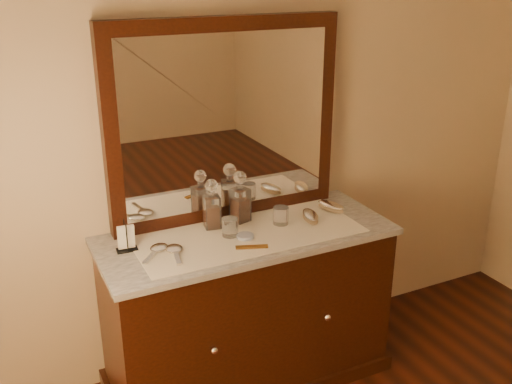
# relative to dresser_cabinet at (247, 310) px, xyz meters

# --- Properties ---
(dresser_cabinet) EXTENTS (1.40, 0.55, 0.82)m
(dresser_cabinet) POSITION_rel_dresser_cabinet_xyz_m (0.00, 0.00, 0.00)
(dresser_cabinet) COLOR black
(dresser_cabinet) RESTS_ON floor
(dresser_plinth) EXTENTS (1.46, 0.59, 0.08)m
(dresser_plinth) POSITION_rel_dresser_cabinet_xyz_m (0.00, 0.00, -0.37)
(dresser_plinth) COLOR black
(dresser_plinth) RESTS_ON floor
(knob_left) EXTENTS (0.04, 0.04, 0.04)m
(knob_left) POSITION_rel_dresser_cabinet_xyz_m (-0.30, -0.28, 0.04)
(knob_left) COLOR silver
(knob_left) RESTS_ON dresser_cabinet
(knob_right) EXTENTS (0.04, 0.04, 0.04)m
(knob_right) POSITION_rel_dresser_cabinet_xyz_m (0.30, -0.28, 0.04)
(knob_right) COLOR silver
(knob_right) RESTS_ON dresser_cabinet
(marble_top) EXTENTS (1.44, 0.59, 0.03)m
(marble_top) POSITION_rel_dresser_cabinet_xyz_m (0.00, 0.00, 0.42)
(marble_top) COLOR silver
(marble_top) RESTS_ON dresser_cabinet
(mirror_frame) EXTENTS (1.20, 0.08, 1.00)m
(mirror_frame) POSITION_rel_dresser_cabinet_xyz_m (0.00, 0.25, 0.94)
(mirror_frame) COLOR black
(mirror_frame) RESTS_ON marble_top
(mirror_glass) EXTENTS (1.06, 0.01, 0.86)m
(mirror_glass) POSITION_rel_dresser_cabinet_xyz_m (0.00, 0.21, 0.94)
(mirror_glass) COLOR white
(mirror_glass) RESTS_ON marble_top
(lace_runner) EXTENTS (1.10, 0.45, 0.00)m
(lace_runner) POSITION_rel_dresser_cabinet_xyz_m (0.00, -0.02, 0.44)
(lace_runner) COLOR silver
(lace_runner) RESTS_ON marble_top
(pin_dish) EXTENTS (0.10, 0.10, 0.01)m
(pin_dish) POSITION_rel_dresser_cabinet_xyz_m (-0.03, -0.05, 0.45)
(pin_dish) COLOR white
(pin_dish) RESTS_ON lace_runner
(comb) EXTENTS (0.15, 0.08, 0.01)m
(comb) POSITION_rel_dresser_cabinet_xyz_m (-0.05, -0.16, 0.45)
(comb) COLOR brown
(comb) RESTS_ON lace_runner
(napkin_rack) EXTENTS (0.10, 0.06, 0.14)m
(napkin_rack) POSITION_rel_dresser_cabinet_xyz_m (-0.57, 0.08, 0.50)
(napkin_rack) COLOR black
(napkin_rack) RESTS_ON marble_top
(decanter_left) EXTENTS (0.09, 0.09, 0.25)m
(decanter_left) POSITION_rel_dresser_cabinet_xyz_m (-0.13, 0.13, 0.54)
(decanter_left) COLOR #964015
(decanter_left) RESTS_ON lace_runner
(decanter_right) EXTENTS (0.10, 0.10, 0.27)m
(decanter_right) POSITION_rel_dresser_cabinet_xyz_m (0.03, 0.14, 0.55)
(decanter_right) COLOR #964015
(decanter_right) RESTS_ON lace_runner
(brush_near) EXTENTS (0.11, 0.17, 0.04)m
(brush_near) POSITION_rel_dresser_cabinet_xyz_m (0.35, -0.01, 0.47)
(brush_near) COLOR #8E7357
(brush_near) RESTS_ON lace_runner
(brush_far) EXTENTS (0.12, 0.18, 0.04)m
(brush_far) POSITION_rel_dresser_cabinet_xyz_m (0.51, 0.05, 0.47)
(brush_far) COLOR #8E7357
(brush_far) RESTS_ON lace_runner
(hand_mirror_outer) EXTENTS (0.17, 0.18, 0.02)m
(hand_mirror_outer) POSITION_rel_dresser_cabinet_xyz_m (-0.45, 0.00, 0.45)
(hand_mirror_outer) COLOR silver
(hand_mirror_outer) RESTS_ON lace_runner
(hand_mirror_inner) EXTENTS (0.10, 0.21, 0.02)m
(hand_mirror_inner) POSITION_rel_dresser_cabinet_xyz_m (-0.38, -0.05, 0.45)
(hand_mirror_inner) COLOR silver
(hand_mirror_inner) RESTS_ON lace_runner
(tumblers) EXTENTS (0.36, 0.09, 0.09)m
(tumblers) POSITION_rel_dresser_cabinet_xyz_m (0.05, 0.01, 0.49)
(tumblers) COLOR white
(tumblers) RESTS_ON lace_runner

